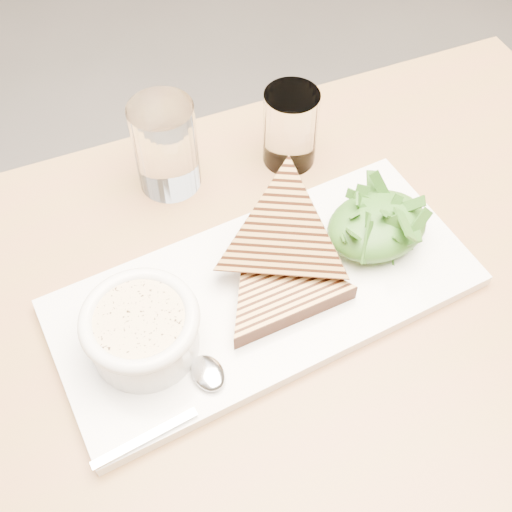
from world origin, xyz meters
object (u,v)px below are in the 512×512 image
table_top (244,385)px  platter (265,293)px  glass_far (290,128)px  soup_bowl (143,334)px  glass_near (166,147)px

table_top → platter: size_ratio=2.51×
glass_far → soup_bowl: bearing=-147.4°
table_top → platter: bearing=48.2°
platter → soup_bowl: bearing=-179.4°
platter → glass_far: glass_far is taller
glass_far → platter: bearing=-127.4°
platter → glass_far: size_ratio=4.42×
platter → soup_bowl: size_ratio=4.17×
soup_bowl → glass_far: glass_far is taller
glass_near → platter: bearing=-84.6°
platter → soup_bowl: (-0.14, -0.00, 0.03)m
glass_near → glass_far: 0.15m
soup_bowl → table_top: bearing=-44.6°
table_top → soup_bowl: (-0.07, 0.07, 0.06)m
table_top → glass_far: bearing=51.2°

